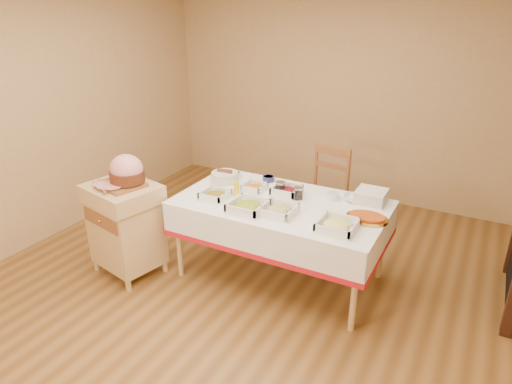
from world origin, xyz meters
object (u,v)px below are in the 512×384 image
mustard_bottle (236,188)px  brass_platter (367,218)px  dining_chair (324,193)px  ham_on_board (126,173)px  dining_table (281,218)px  bread_basket (225,177)px  plate_stack (371,196)px  preserve_jar_right (298,194)px  preserve_jar_left (280,188)px  butcher_cart (126,224)px

mustard_bottle → brass_platter: mustard_bottle is taller
dining_chair → ham_on_board: size_ratio=2.30×
dining_table → ham_on_board: size_ratio=4.27×
mustard_bottle → bread_basket: size_ratio=0.61×
dining_chair → plate_stack: 0.89m
dining_table → ham_on_board: ham_on_board is taller
preserve_jar_right → plate_stack: 0.63m
dining_table → plate_stack: plate_stack is taller
plate_stack → brass_platter: size_ratio=0.75×
dining_table → mustard_bottle: (-0.42, -0.06, 0.23)m
bread_basket → preserve_jar_right: bearing=-3.7°
preserve_jar_right → mustard_bottle: mustard_bottle is taller
preserve_jar_right → bread_basket: 0.80m
dining_chair → bread_basket: size_ratio=3.78×
mustard_bottle → brass_platter: size_ratio=0.47×
preserve_jar_left → brass_platter: bearing=-10.9°
dining_chair → preserve_jar_right: (0.04, -0.80, 0.30)m
dining_chair → preserve_jar_left: bearing=-101.2°
dining_chair → ham_on_board: ham_on_board is taller
preserve_jar_right → mustard_bottle: bearing=-160.4°
dining_chair → mustard_bottle: dining_chair is taller
ham_on_board → preserve_jar_right: size_ratio=3.94×
preserve_jar_right → mustard_bottle: size_ratio=0.68×
dining_table → dining_chair: dining_chair is taller
dining_table → mustard_bottle: bearing=-172.3°
dining_table → preserve_jar_right: (0.11, 0.13, 0.21)m
dining_chair → bread_basket: bearing=-135.4°
preserve_jar_left → preserve_jar_right: (0.19, -0.03, -0.00)m
bread_basket → plate_stack: bearing=7.8°
dining_table → bread_basket: size_ratio=7.01×
preserve_jar_left → dining_chair: bearing=78.8°
plate_stack → dining_table: bearing=-151.7°
butcher_cart → plate_stack: bearing=25.7°
ham_on_board → preserve_jar_right: (1.35, 0.68, -0.19)m
ham_on_board → preserve_jar_left: bearing=31.3°
butcher_cart → bread_basket: same height
ham_on_board → plate_stack: 2.15m
dining_table → butcher_cart: butcher_cart is taller
dining_table → mustard_bottle: size_ratio=11.42×
mustard_bottle → bread_basket: mustard_bottle is taller
preserve_jar_right → ham_on_board: bearing=-153.4°
mustard_bottle → dining_table: bearing=7.7°
bread_basket → brass_platter: (1.45, -0.19, -0.03)m
ham_on_board → bread_basket: bearing=52.6°
ham_on_board → mustard_bottle: bearing=30.7°
dining_table → ham_on_board: (-1.25, -0.55, 0.40)m
brass_platter → butcher_cart: bearing=-164.2°
butcher_cart → preserve_jar_left: size_ratio=7.44×
preserve_jar_left → mustard_bottle: mustard_bottle is taller
bread_basket → ham_on_board: bearing=-127.4°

